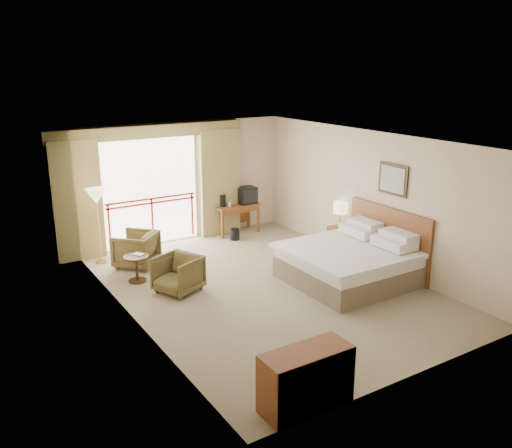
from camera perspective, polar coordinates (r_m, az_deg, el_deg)
floor at (r=10.04m, az=1.00°, el=-6.63°), size 7.00×7.00×0.00m
ceiling at (r=9.31m, az=1.08°, el=8.83°), size 7.00×7.00×0.00m
wall_back at (r=12.58m, az=-7.71°, el=4.48°), size 5.00×0.00×5.00m
wall_front at (r=7.07m, az=16.76°, el=-5.78°), size 5.00×0.00×5.00m
wall_left at (r=8.54m, az=-13.18°, el=-1.63°), size 0.00×7.00×7.00m
wall_right at (r=11.10m, az=11.93°, el=2.65°), size 0.00×7.00×7.00m
balcony_door at (r=12.29m, az=-11.04°, el=3.32°), size 2.40×0.00×2.40m
balcony_railing at (r=12.37m, az=-10.91°, el=1.56°), size 2.09×0.03×1.02m
curtain_left at (r=11.69m, az=-18.36°, el=2.35°), size 1.00×0.26×2.50m
curtain_right at (r=12.83m, az=-3.95°, el=4.37°), size 1.00×0.26×2.50m
valance at (r=11.97m, az=-11.22°, el=9.53°), size 4.40×0.22×0.28m
hvac_vent at (r=12.96m, az=-2.53°, el=9.46°), size 0.50×0.04×0.50m
bed at (r=10.31m, az=9.86°, el=-3.99°), size 2.13×2.06×0.97m
headboard at (r=10.86m, az=13.74°, el=-1.63°), size 0.06×2.10×1.30m
framed_art at (r=10.56m, az=14.22°, el=4.58°), size 0.04×0.72×0.60m
nightstand at (r=11.84m, az=8.90°, el=-1.68°), size 0.42×0.50×0.57m
table_lamp at (r=11.68m, az=8.89°, el=1.66°), size 0.30×0.30×0.53m
phone at (r=11.61m, az=9.26°, el=-0.37°), size 0.22×0.19×0.09m
desk at (r=13.06m, az=-2.23°, el=1.43°), size 1.07×0.52×0.70m
tv at (r=13.07m, az=-0.99°, el=3.05°), size 0.44×0.35×0.40m
coffee_maker at (r=12.78m, az=-3.50°, el=2.45°), size 0.17×0.17×0.29m
cup at (r=12.83m, az=-2.80°, el=2.09°), size 0.08×0.08×0.10m
wastebasket at (r=12.60m, az=-2.23°, el=-1.09°), size 0.27×0.27×0.27m
armchair_far at (r=11.29m, az=-12.41°, el=-4.33°), size 1.09×1.09×0.71m
armchair_near at (r=9.95m, az=-8.14°, el=-7.02°), size 0.96×0.95×0.67m
side_table at (r=10.39m, az=-12.48°, el=-4.14°), size 0.46×0.46×0.51m
book at (r=10.34m, az=-12.53°, el=-3.30°), size 0.23×0.25×0.02m
floor_lamp at (r=11.30m, az=-16.47°, el=2.51°), size 0.40×0.40×1.55m
dresser at (r=6.68m, az=5.32°, el=-15.96°), size 1.12×0.48×0.75m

